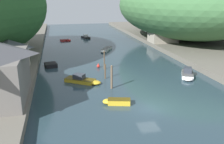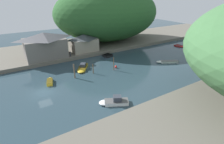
{
  "view_description": "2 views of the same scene",
  "coord_description": "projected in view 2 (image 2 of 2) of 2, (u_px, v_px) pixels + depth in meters",
  "views": [
    {
      "loc": [
        -10.39,
        -25.75,
        13.08
      ],
      "look_at": [
        -1.94,
        11.85,
        1.18
      ],
      "focal_mm": 40.0,
      "sensor_mm": 36.0,
      "label": 1
    },
    {
      "loc": [
        32.4,
        -3.83,
        18.08
      ],
      "look_at": [
        1.02,
        15.25,
        1.25
      ],
      "focal_mm": 28.0,
      "sensor_mm": 36.0,
      "label": 2
    }
  ],
  "objects": [
    {
      "name": "mooring_post_second",
      "position": [
        93.0,
        69.0,
        42.12
      ],
      "size": [
        0.23,
        0.23,
        2.46
      ],
      "color": "brown",
      "rests_on": "water_surface"
    },
    {
      "name": "boat_near_quay",
      "position": [
        50.0,
        81.0,
        38.22
      ],
      "size": [
        3.66,
        2.0,
        0.69
      ],
      "rotation": [
        0.0,
        0.0,
        1.31
      ],
      "color": "gold",
      "rests_on": "water_surface"
    },
    {
      "name": "channel_buoy_near",
      "position": [
        116.0,
        67.0,
        45.62
      ],
      "size": [
        0.59,
        0.59,
        0.89
      ],
      "color": "red",
      "rests_on": "water_surface"
    },
    {
      "name": "hillside_left",
      "position": [
        108.0,
        13.0,
        64.41
      ],
      "size": [
        28.53,
        39.94,
        19.98
      ],
      "color": "#285628",
      "rests_on": "left_bank"
    },
    {
      "name": "boat_navy_launch",
      "position": [
        83.0,
        68.0,
        44.79
      ],
      "size": [
        5.87,
        4.77,
        1.32
      ],
      "rotation": [
        0.0,
        0.0,
        4.12
      ],
      "color": "gold",
      "rests_on": "water_surface"
    },
    {
      "name": "boat_mid_channel",
      "position": [
        202.0,
        48.0,
        60.6
      ],
      "size": [
        2.89,
        5.16,
        1.25
      ],
      "rotation": [
        0.0,
        0.0,
        0.3
      ],
      "color": "black",
      "rests_on": "water_surface"
    },
    {
      "name": "boat_far_right_bank",
      "position": [
        167.0,
        62.0,
        49.08
      ],
      "size": [
        4.1,
        6.05,
        0.58
      ],
      "rotation": [
        0.0,
        0.0,
        2.64
      ],
      "color": "white",
      "rests_on": "water_surface"
    },
    {
      "name": "boat_open_rowboat",
      "position": [
        180.0,
        46.0,
        63.71
      ],
      "size": [
        3.4,
        2.49,
        0.4
      ],
      "rotation": [
        0.0,
        0.0,
        4.83
      ],
      "color": "red",
      "rests_on": "water_surface"
    },
    {
      "name": "water_surface",
      "position": [
        155.0,
        63.0,
        48.68
      ],
      "size": [
        130.0,
        130.0,
        0.0
      ],
      "primitive_type": "plane",
      "color": "#283D47",
      "rests_on": "ground"
    },
    {
      "name": "mooring_post_middle",
      "position": [
        114.0,
        64.0,
        43.74
      ],
      "size": [
        0.21,
        0.21,
        3.49
      ],
      "color": "brown",
      "rests_on": "water_surface"
    },
    {
      "name": "boat_small_dinghy",
      "position": [
        108.0,
        55.0,
        53.83
      ],
      "size": [
        2.64,
        3.38,
        0.73
      ],
      "rotation": [
        0.0,
        0.0,
        0.19
      ],
      "color": "black",
      "rests_on": "water_surface"
    },
    {
      "name": "mooring_post_nearest",
      "position": [
        74.0,
        71.0,
        39.66
      ],
      "size": [
        0.3,
        0.3,
        3.53
      ],
      "color": "brown",
      "rests_on": "water_surface"
    },
    {
      "name": "left_bank",
      "position": [
        110.0,
        42.0,
        67.91
      ],
      "size": [
        22.0,
        120.0,
        1.01
      ],
      "color": "#666056",
      "rests_on": "ground"
    },
    {
      "name": "boat_red_skiff",
      "position": [
        114.0,
        102.0,
        30.85
      ],
      "size": [
        3.91,
        5.44,
        1.55
      ],
      "rotation": [
        0.0,
        0.0,
        2.68
      ],
      "color": "white",
      "rests_on": "water_surface"
    },
    {
      "name": "waterfront_building",
      "position": [
        45.0,
        45.0,
        48.89
      ],
      "size": [
        8.03,
        11.71,
        7.07
      ],
      "color": "slate",
      "rests_on": "left_bank"
    },
    {
      "name": "person_by_boathouse",
      "position": [
        52.0,
        57.0,
        47.79
      ],
      "size": [
        0.3,
        0.42,
        1.69
      ],
      "rotation": [
        0.0,
        0.0,
        1.35
      ],
      "color": "#282D3D",
      "rests_on": "left_bank"
    },
    {
      "name": "person_on_quay",
      "position": [
        70.0,
        53.0,
        50.38
      ],
      "size": [
        0.23,
        0.38,
        1.69
      ],
      "rotation": [
        0.0,
        0.0,
        1.55
      ],
      "color": "#282D3D",
      "rests_on": "left_bank"
    },
    {
      "name": "boathouse_shed",
      "position": [
        84.0,
        42.0,
        54.63
      ],
      "size": [
        5.62,
        8.59,
        5.29
      ],
      "color": "gray",
      "rests_on": "left_bank"
    }
  ]
}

